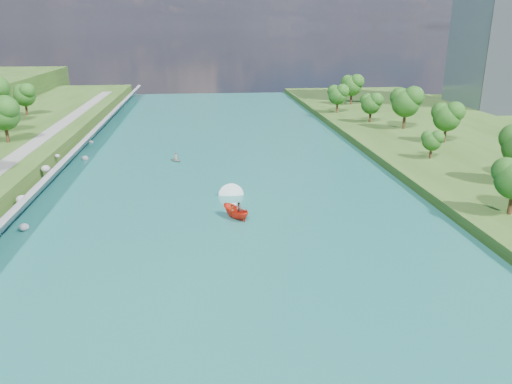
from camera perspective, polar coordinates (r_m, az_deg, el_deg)
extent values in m
plane|color=#2D5119|center=(49.40, -1.94, -9.43)|extent=(260.00, 260.00, 0.00)
cube|color=#185C5D|center=(67.69, -3.24, -1.51)|extent=(55.00, 240.00, 0.10)
cube|color=slate|center=(70.80, -24.64, -0.82)|extent=(3.54, 236.00, 4.05)
ellipsoid|color=gray|center=(65.11, -25.00, -3.68)|extent=(1.15, 1.24, 0.90)
ellipsoid|color=gray|center=(70.39, -25.14, -0.76)|extent=(1.53, 1.42, 1.08)
ellipsoid|color=gray|center=(81.25, -22.90, 2.47)|extent=(1.31, 1.20, 1.04)
ellipsoid|color=gray|center=(88.86, -21.76, 3.85)|extent=(0.91, 0.75, 0.59)
ellipsoid|color=gray|center=(96.18, -18.98, 3.66)|extent=(1.20, 1.52, 0.93)
ellipsoid|color=gray|center=(105.67, -18.36, 5.44)|extent=(1.06, 0.99, 0.65)
cube|color=gray|center=(163.05, 27.01, 18.95)|extent=(22.00, 22.00, 60.00)
ellipsoid|color=#1C4B14|center=(98.60, -26.84, 7.76)|extent=(5.64, 5.64, 9.39)
ellipsoid|color=#1C4B14|center=(108.85, -26.96, 8.29)|extent=(5.01, 5.01, 8.34)
ellipsoid|color=#1C4B14|center=(128.19, -24.93, 9.87)|extent=(5.16, 5.16, 8.60)
ellipsoid|color=#1C4B14|center=(90.46, 19.46, 5.41)|extent=(3.45, 3.45, 5.75)
ellipsoid|color=#1C4B14|center=(104.11, 20.97, 7.83)|extent=(5.58, 5.58, 9.29)
ellipsoid|color=#1C4B14|center=(115.49, 16.74, 9.60)|extent=(6.54, 6.54, 10.90)
ellipsoid|color=#1C4B14|center=(121.68, 12.99, 9.66)|extent=(4.90, 4.90, 8.17)
ellipsoid|color=#1C4B14|center=(134.23, 9.31, 10.77)|extent=(5.22, 5.22, 8.69)
ellipsoid|color=#1C4B14|center=(149.68, 10.89, 11.72)|extent=(6.07, 6.07, 10.11)
imported|color=red|center=(62.71, -2.37, -2.26)|extent=(3.84, 4.65, 1.72)
imported|color=#66605B|center=(62.22, -2.72, -2.17)|extent=(0.68, 0.62, 1.57)
imported|color=#66605B|center=(63.12, -1.95, -1.87)|extent=(0.94, 0.92, 1.52)
cube|color=white|center=(65.80, -2.55, -2.02)|extent=(0.90, 5.00, 0.06)
imported|color=gray|center=(90.78, -9.12, 3.67)|extent=(2.98, 3.14, 0.53)
imported|color=#66605B|center=(90.63, -9.14, 4.04)|extent=(0.67, 0.49, 1.25)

